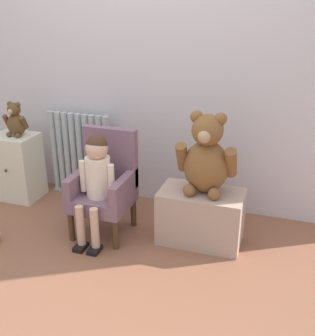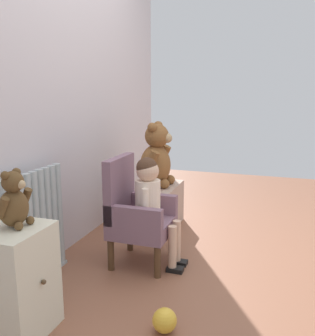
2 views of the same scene
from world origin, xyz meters
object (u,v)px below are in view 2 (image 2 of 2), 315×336
Objects in this scene: small_dresser at (16,282)px; small_teddy_bear at (14,202)px; radiator at (36,228)px; child_armchair at (136,213)px; low_bench at (158,207)px; child_figure at (151,196)px; toy_ball at (165,320)px; large_teddy_bear at (156,158)px.

small_teddy_bear is at bearing 7.56° from small_dresser.
radiator is 0.96× the size of child_armchair.
radiator is 1.25× the size of low_bench.
small_teddy_bear reaches higher than low_bench.
child_armchair is 0.17m from child_figure.
low_bench is (1.13, -0.41, -0.16)m from radiator.
small_dresser is at bearing -154.83° from radiator.
child_armchair is (0.91, -0.26, 0.09)m from small_dresser.
child_armchair reaches higher than low_bench.
radiator is 0.95× the size of child_figure.
small_teddy_bear is (-0.88, 0.26, 0.31)m from child_armchair.
radiator is 2.57× the size of small_teddy_bear.
toy_ball is at bearing -104.57° from radiator.
small_dresser is 4.41× the size of toy_ball.
child_figure is at bearing -165.04° from low_bench.
child_figure is 0.86m from toy_ball.
child_armchair is 5.98× the size of toy_ball.
small_dresser is at bearing 108.92° from toy_ball.
toy_ball is at bearing -155.65° from child_figure.
small_teddy_bear reaches higher than child_figure.
radiator is at bearing 25.17° from small_dresser.
low_bench is at bearing 14.96° from child_figure.
child_armchair is (0.45, -0.47, 0.01)m from radiator.
low_bench is 1.65m from small_teddy_bear.
small_dresser is 0.40m from small_teddy_bear.
toy_ball is (-0.23, -0.90, -0.29)m from radiator.
toy_ball is at bearing -71.08° from small_dresser.
small_teddy_bear is (0.03, 0.00, 0.39)m from small_dresser.
child_armchair is at bearing 90.00° from child_figure.
large_teddy_bear reaches higher than child_figure.
small_teddy_bear is at bearing 172.99° from low_bench.
radiator is 5.72× the size of toy_ball.
radiator reaches higher than low_bench.
low_bench is at bearing -7.01° from small_teddy_bear.
large_teddy_bear is 1.99× the size of small_teddy_bear.
small_dresser is (-0.47, -0.22, -0.08)m from radiator.
child_armchair is at bearing -172.94° from large_teddy_bear.
low_bench is at bearing -129.96° from large_teddy_bear.
child_figure is 6.04× the size of toy_ball.
small_teddy_bear is 0.93m from toy_ball.
small_dresser is at bearing 174.01° from large_teddy_bear.
low_bench is at bearing -19.79° from radiator.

